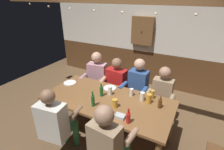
{
  "coord_description": "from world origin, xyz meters",
  "views": [
    {
      "loc": [
        1.21,
        -2.08,
        2.33
      ],
      "look_at": [
        0.0,
        0.16,
        1.14
      ],
      "focal_mm": 27.99,
      "sensor_mm": 36.0,
      "label": 1
    }
  ],
  "objects": [
    {
      "name": "string_lights",
      "position": [
        0.0,
        0.49,
        2.1
      ],
      "size": [
        4.2,
        0.04,
        0.11
      ],
      "color": "#F9EAB2"
    },
    {
      "name": "pint_glass_5",
      "position": [
        -0.03,
        0.14,
        0.85
      ],
      "size": [
        0.07,
        0.07,
        0.15
      ],
      "primitive_type": "cylinder",
      "color": "white",
      "rests_on": "dining_table"
    },
    {
      "name": "person_3",
      "position": [
        0.71,
        0.71,
        0.65
      ],
      "size": [
        0.5,
        0.52,
        1.19
      ],
      "rotation": [
        0.0,
        0.0,
        3.14
      ],
      "color": "#997F60",
      "rests_on": "ground_plane"
    },
    {
      "name": "table_candle",
      "position": [
        0.25,
        -0.37,
        0.82
      ],
      "size": [
        0.04,
        0.04,
        0.08
      ],
      "primitive_type": "cylinder",
      "color": "#F9E08C",
      "rests_on": "dining_table"
    },
    {
      "name": "person_0",
      "position": [
        -0.69,
        0.72,
        0.69
      ],
      "size": [
        0.58,
        0.58,
        1.24
      ],
      "rotation": [
        0.0,
        0.0,
        3.33
      ],
      "color": "#B78493",
      "rests_on": "ground_plane"
    },
    {
      "name": "ground_plane",
      "position": [
        0.0,
        0.0,
        0.0
      ],
      "size": [
        7.14,
        7.14,
        0.0
      ],
      "primitive_type": "plane",
      "color": "brown"
    },
    {
      "name": "pint_glass_3",
      "position": [
        0.21,
        -0.14,
        0.84
      ],
      "size": [
        0.08,
        0.08,
        0.13
      ],
      "primitive_type": "cylinder",
      "color": "gold",
      "rests_on": "dining_table"
    },
    {
      "name": "plate_1",
      "position": [
        -0.91,
        0.15,
        0.78
      ],
      "size": [
        0.24,
        0.24,
        0.01
      ],
      "primitive_type": "cylinder",
      "color": "white",
      "rests_on": "dining_table"
    },
    {
      "name": "condiment_caddy",
      "position": [
        0.39,
        -0.33,
        0.8
      ],
      "size": [
        0.14,
        0.1,
        0.05
      ],
      "primitive_type": "cube",
      "color": "#B2B7BC",
      "rests_on": "dining_table"
    },
    {
      "name": "bottle_3",
      "position": [
        -0.1,
        -0.27,
        0.87
      ],
      "size": [
        0.05,
        0.05,
        0.25
      ],
      "color": "#195923",
      "rests_on": "dining_table"
    },
    {
      "name": "pint_glass_0",
      "position": [
        0.3,
        0.28,
        0.84
      ],
      "size": [
        0.06,
        0.06,
        0.13
      ],
      "primitive_type": "cylinder",
      "color": "white",
      "rests_on": "dining_table"
    },
    {
      "name": "pint_glass_2",
      "position": [
        0.62,
        0.2,
        0.86
      ],
      "size": [
        0.08,
        0.08,
        0.16
      ],
      "primitive_type": "cylinder",
      "color": "gold",
      "rests_on": "dining_table"
    },
    {
      "name": "plate_0",
      "position": [
        -0.14,
        0.33,
        0.78
      ],
      "size": [
        0.23,
        0.23,
        0.01
      ],
      "primitive_type": "cylinder",
      "color": "white",
      "rests_on": "dining_table"
    },
    {
      "name": "bottle_2",
      "position": [
        0.81,
        0.17,
        0.85
      ],
      "size": [
        0.06,
        0.06,
        0.19
      ],
      "color": "#593314",
      "rests_on": "dining_table"
    },
    {
      "name": "bottle_1",
      "position": [
        -0.14,
        0.04,
        0.87
      ],
      "size": [
        0.06,
        0.06,
        0.23
      ],
      "color": "#195923",
      "rests_on": "dining_table"
    },
    {
      "name": "person_5",
      "position": [
        0.43,
        -0.72,
        0.7
      ],
      "size": [
        0.54,
        0.55,
        1.27
      ],
      "rotation": [
        0.0,
        0.0,
        -0.09
      ],
      "color": "#997F60",
      "rests_on": "ground_plane"
    },
    {
      "name": "person_2",
      "position": [
        0.23,
        0.73,
        0.69
      ],
      "size": [
        0.5,
        0.53,
        1.26
      ],
      "rotation": [
        0.0,
        0.0,
        3.11
      ],
      "color": "#2D4C84",
      "rests_on": "ground_plane"
    },
    {
      "name": "dining_table",
      "position": [
        0.0,
        0.0,
        0.68
      ],
      "size": [
        2.1,
        1.0,
        0.78
      ],
      "color": "brown",
      "rests_on": "ground_plane"
    },
    {
      "name": "back_wall_upper",
      "position": [
        0.0,
        2.34,
        1.64
      ],
      "size": [
        5.95,
        0.12,
        1.42
      ],
      "primitive_type": "cube",
      "color": "silver"
    },
    {
      "name": "bottle_0",
      "position": [
        0.53,
        -0.37,
        0.86
      ],
      "size": [
        0.06,
        0.06,
        0.22
      ],
      "color": "red",
      "rests_on": "dining_table"
    },
    {
      "name": "person_4",
      "position": [
        -0.43,
        -0.73,
        0.68
      ],
      "size": [
        0.57,
        0.58,
        1.24
      ],
      "rotation": [
        0.0,
        0.0,
        0.14
      ],
      "color": "silver",
      "rests_on": "ground_plane"
    },
    {
      "name": "person_1",
      "position": [
        -0.24,
        0.73,
        0.66
      ],
      "size": [
        0.58,
        0.56,
        1.19
      ],
      "rotation": [
        0.0,
        0.0,
        3.04
      ],
      "color": "#AD1919",
      "rests_on": "ground_plane"
    },
    {
      "name": "wall_dart_cabinet",
      "position": [
        -0.23,
        2.21,
        1.48
      ],
      "size": [
        0.56,
        0.15,
        0.7
      ],
      "color": "brown"
    },
    {
      "name": "back_wall_wainscot",
      "position": [
        0.0,
        2.34,
        0.47
      ],
      "size": [
        5.95,
        0.12,
        0.93
      ],
      "primitive_type": "cube",
      "color": "brown",
      "rests_on": "ground_plane"
    },
    {
      "name": "pint_glass_1",
      "position": [
        0.63,
        0.36,
        0.85
      ],
      "size": [
        0.06,
        0.06,
        0.15
      ],
      "primitive_type": "cylinder",
      "color": "gold",
      "rests_on": "dining_table"
    },
    {
      "name": "pint_glass_4",
      "position": [
        0.51,
        0.22,
        0.85
      ],
      "size": [
        0.07,
        0.07,
        0.15
      ],
      "primitive_type": "cylinder",
      "color": "white",
      "rests_on": "dining_table"
    }
  ]
}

